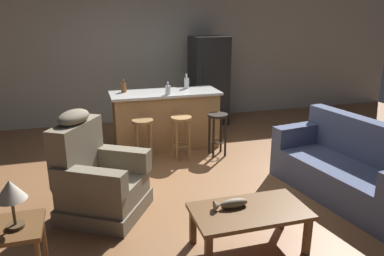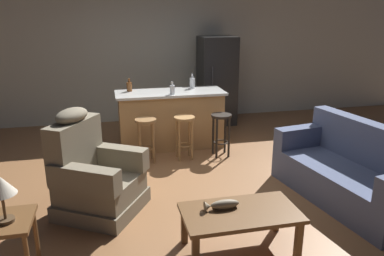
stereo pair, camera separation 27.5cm
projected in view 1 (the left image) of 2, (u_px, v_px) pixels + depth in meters
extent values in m
plane|color=brown|center=(187.00, 178.00, 5.21)|extent=(12.00, 12.00, 0.00)
cube|color=#B2B2A3|center=(146.00, 58.00, 7.70)|extent=(12.00, 0.05, 2.60)
cube|color=brown|center=(250.00, 211.00, 3.54)|extent=(1.10, 0.60, 0.04)
cube|color=brown|center=(208.00, 254.00, 3.25)|extent=(0.06, 0.06, 0.38)
cube|color=brown|center=(307.00, 236.00, 3.51)|extent=(0.06, 0.06, 0.38)
cube|color=brown|center=(193.00, 225.00, 3.69)|extent=(0.06, 0.06, 0.38)
cube|color=brown|center=(282.00, 211.00, 3.95)|extent=(0.06, 0.06, 0.38)
cube|color=#4C3823|center=(234.00, 207.00, 3.57)|extent=(0.22, 0.07, 0.01)
ellipsoid|color=gray|center=(234.00, 203.00, 3.56)|extent=(0.28, 0.09, 0.09)
cone|color=gray|center=(217.00, 206.00, 3.51)|extent=(0.06, 0.10, 0.10)
cube|color=#4C5675|center=(343.00, 188.00, 4.68)|extent=(1.12, 2.01, 0.20)
cube|color=#4C5675|center=(345.00, 173.00, 4.61)|extent=(1.12, 2.01, 0.22)
cube|color=#4C5675|center=(368.00, 141.00, 4.64)|extent=(0.49, 1.91, 0.52)
cube|color=#4C5675|center=(300.00, 134.00, 5.28)|extent=(0.86, 0.33, 0.28)
cube|color=#756B56|center=(105.00, 206.00, 4.26)|extent=(1.15, 1.15, 0.18)
cube|color=#756B56|center=(104.00, 189.00, 4.20)|extent=(1.07, 1.06, 0.24)
cube|color=#756B56|center=(77.00, 150.00, 4.14)|extent=(0.60, 0.77, 0.64)
ellipsoid|color=#756B56|center=(74.00, 117.00, 4.03)|extent=(0.47, 0.53, 0.16)
cube|color=#756B56|center=(118.00, 158.00, 4.42)|extent=(0.78, 0.57, 0.26)
cube|color=#756B56|center=(89.00, 182.00, 3.82)|extent=(0.78, 0.57, 0.26)
cube|color=brown|center=(12.00, 228.00, 3.00)|extent=(0.48, 0.48, 0.04)
cylinder|color=brown|center=(44.00, 240.00, 3.32)|extent=(0.04, 0.04, 0.52)
cylinder|color=#4C3823|center=(16.00, 226.00, 2.98)|extent=(0.14, 0.14, 0.03)
cylinder|color=#4C3823|center=(14.00, 212.00, 2.94)|extent=(0.02, 0.02, 0.22)
cone|color=#BCB29E|center=(10.00, 190.00, 2.88)|extent=(0.24, 0.24, 0.16)
cube|color=#AD7F4C|center=(166.00, 121.00, 6.32)|extent=(1.71, 0.63, 0.91)
cube|color=silver|center=(165.00, 93.00, 6.18)|extent=(1.80, 0.70, 0.04)
cylinder|color=olive|center=(143.00, 121.00, 5.55)|extent=(0.32, 0.32, 0.04)
torus|color=olive|center=(144.00, 149.00, 5.68)|extent=(0.23, 0.23, 0.02)
cylinder|color=olive|center=(138.00, 145.00, 5.53)|extent=(0.04, 0.04, 0.64)
cylinder|color=olive|center=(151.00, 144.00, 5.59)|extent=(0.04, 0.04, 0.64)
cylinder|color=olive|center=(136.00, 141.00, 5.72)|extent=(0.04, 0.04, 0.64)
cylinder|color=olive|center=(149.00, 140.00, 5.77)|extent=(0.04, 0.04, 0.64)
cylinder|color=#A87A47|center=(181.00, 118.00, 5.71)|extent=(0.32, 0.32, 0.04)
torus|color=#A87A47|center=(181.00, 145.00, 5.84)|extent=(0.23, 0.23, 0.02)
cylinder|color=#A87A47|center=(177.00, 142.00, 5.69)|extent=(0.04, 0.04, 0.64)
cylinder|color=#A87A47|center=(189.00, 141.00, 5.74)|extent=(0.04, 0.04, 0.64)
cylinder|color=#A87A47|center=(174.00, 138.00, 5.87)|extent=(0.04, 0.04, 0.64)
cylinder|color=#A87A47|center=(186.00, 137.00, 5.93)|extent=(0.04, 0.04, 0.64)
cylinder|color=black|center=(218.00, 115.00, 5.87)|extent=(0.32, 0.32, 0.04)
torus|color=black|center=(217.00, 142.00, 6.00)|extent=(0.23, 0.23, 0.02)
cylinder|color=black|center=(214.00, 138.00, 5.85)|extent=(0.04, 0.04, 0.64)
cylinder|color=black|center=(225.00, 137.00, 5.90)|extent=(0.04, 0.04, 0.64)
cylinder|color=black|center=(209.00, 134.00, 6.03)|extent=(0.04, 0.04, 0.64)
cylinder|color=black|center=(221.00, 133.00, 6.09)|extent=(0.04, 0.04, 0.64)
cube|color=black|center=(209.00, 81.00, 7.61)|extent=(0.70, 0.66, 1.76)
cylinder|color=#333338|center=(205.00, 80.00, 7.21)|extent=(0.02, 0.02, 0.50)
cylinder|color=brown|center=(124.00, 88.00, 6.14)|extent=(0.09, 0.09, 0.15)
cylinder|color=brown|center=(123.00, 81.00, 6.11)|extent=(0.03, 0.03, 0.06)
cylinder|color=silver|center=(186.00, 83.00, 6.45)|extent=(0.09, 0.09, 0.17)
cylinder|color=silver|center=(186.00, 76.00, 6.41)|extent=(0.03, 0.03, 0.07)
cylinder|color=silver|center=(168.00, 90.00, 5.96)|extent=(0.08, 0.08, 0.14)
cylinder|color=silver|center=(168.00, 84.00, 5.93)|extent=(0.03, 0.03, 0.06)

